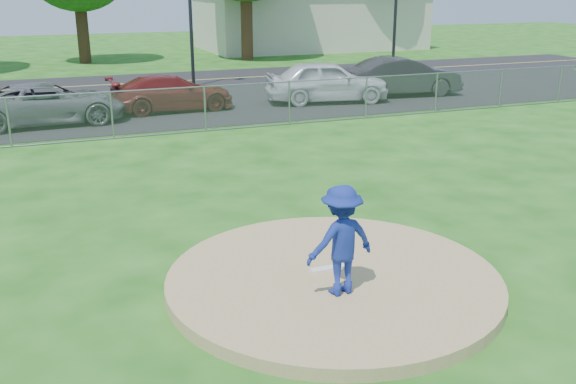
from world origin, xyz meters
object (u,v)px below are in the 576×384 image
(pitcher, at_px, (341,240))
(parked_car_charcoal, at_px, (403,76))
(traffic_signal_right, at_px, (399,11))
(commercial_building, at_px, (310,19))
(parked_car_pearl, at_px, (327,81))
(parked_car_darkred, at_px, (172,93))
(parked_car_gray, at_px, (49,104))

(pitcher, bearing_deg, parked_car_charcoal, -129.89)
(parked_car_charcoal, bearing_deg, traffic_signal_right, -22.69)
(commercial_building, xyz_separation_m, parked_car_charcoal, (-5.09, -22.07, -1.32))
(commercial_building, distance_m, parked_car_charcoal, 22.69)
(parked_car_charcoal, bearing_deg, parked_car_pearl, 100.62)
(commercial_building, height_order, parked_car_charcoal, commercial_building)
(traffic_signal_right, distance_m, parked_car_charcoal, 7.37)
(pitcher, height_order, parked_car_darkred, pitcher)
(traffic_signal_right, bearing_deg, pitcher, -122.53)
(parked_car_gray, bearing_deg, parked_car_pearl, -90.70)
(parked_car_darkred, xyz_separation_m, parked_car_pearl, (6.39, -0.45, 0.17))
(parked_car_pearl, bearing_deg, parked_car_darkred, 96.50)
(pitcher, height_order, parked_car_pearl, pitcher)
(commercial_building, distance_m, parked_car_pearl, 24.11)
(parked_car_pearl, height_order, parked_car_charcoal, parked_car_pearl)
(traffic_signal_right, height_order, parked_car_darkred, traffic_signal_right)
(parked_car_pearl, distance_m, parked_car_charcoal, 3.80)
(pitcher, bearing_deg, commercial_building, -118.77)
(parked_car_gray, bearing_deg, parked_car_charcoal, -90.13)
(parked_car_gray, xyz_separation_m, parked_car_charcoal, (14.68, 0.76, 0.11))
(parked_car_charcoal, bearing_deg, pitcher, 152.15)
(pitcher, relative_size, parked_car_pearl, 0.34)
(parked_car_darkred, bearing_deg, parked_car_charcoal, -92.74)
(parked_car_gray, distance_m, parked_car_darkred, 4.59)
(traffic_signal_right, xyz_separation_m, parked_car_pearl, (-7.11, -6.38, -2.49))
(parked_car_gray, distance_m, parked_car_charcoal, 14.70)
(traffic_signal_right, xyz_separation_m, parked_car_charcoal, (-3.32, -6.07, -2.52))
(commercial_building, bearing_deg, parked_car_pearl, -111.64)
(pitcher, height_order, parked_car_charcoal, pitcher)
(pitcher, xyz_separation_m, parked_car_pearl, (7.30, 16.22, -0.18))
(parked_car_gray, relative_size, parked_car_pearl, 1.02)
(commercial_building, distance_m, parked_car_gray, 30.24)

